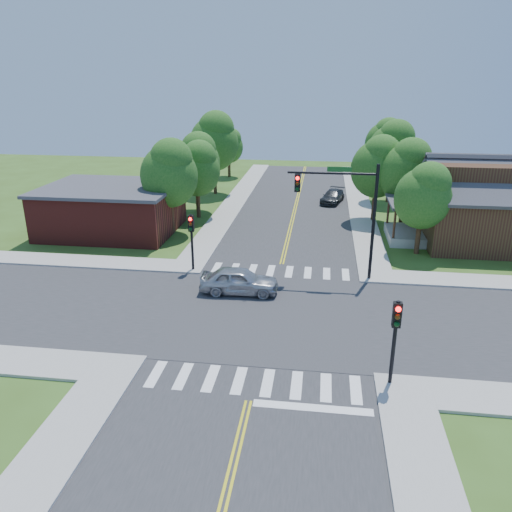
# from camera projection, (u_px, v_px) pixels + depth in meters

# --- Properties ---
(ground) EXTENTS (100.00, 100.00, 0.00)m
(ground) POSITION_uv_depth(u_px,v_px,m) (269.00, 315.00, 26.49)
(ground) COLOR #375219
(ground) RESTS_ON ground
(road_ns) EXTENTS (10.00, 90.00, 0.04)m
(road_ns) POSITION_uv_depth(u_px,v_px,m) (269.00, 315.00, 26.49)
(road_ns) COLOR #2D2D30
(road_ns) RESTS_ON ground
(road_ew) EXTENTS (90.00, 10.00, 0.04)m
(road_ew) POSITION_uv_depth(u_px,v_px,m) (269.00, 315.00, 26.48)
(road_ew) COLOR #2D2D30
(road_ew) RESTS_ON ground
(intersection_patch) EXTENTS (10.20, 10.20, 0.06)m
(intersection_patch) POSITION_uv_depth(u_px,v_px,m) (269.00, 315.00, 26.49)
(intersection_patch) COLOR #2D2D30
(intersection_patch) RESTS_ON ground
(sidewalk_ne) EXTENTS (40.00, 40.00, 0.14)m
(sidewalk_ne) POSITION_uv_depth(u_px,v_px,m) (491.00, 236.00, 39.18)
(sidewalk_ne) COLOR #9E9B93
(sidewalk_ne) RESTS_ON ground
(sidewalk_nw) EXTENTS (40.00, 40.00, 0.14)m
(sidewalk_nw) POSITION_uv_depth(u_px,v_px,m) (108.00, 221.00, 43.17)
(sidewalk_nw) COLOR #9E9B93
(sidewalk_nw) RESTS_ON ground
(crosswalk_north) EXTENTS (8.85, 2.00, 0.01)m
(crosswalk_north) POSITION_uv_depth(u_px,v_px,m) (280.00, 271.00, 32.24)
(crosswalk_north) COLOR white
(crosswalk_north) RESTS_ON ground
(crosswalk_south) EXTENTS (8.85, 2.00, 0.01)m
(crosswalk_south) POSITION_uv_depth(u_px,v_px,m) (253.00, 382.00, 20.71)
(crosswalk_south) COLOR white
(crosswalk_south) RESTS_ON ground
(centerline) EXTENTS (0.30, 90.00, 0.01)m
(centerline) POSITION_uv_depth(u_px,v_px,m) (269.00, 314.00, 26.48)
(centerline) COLOR gold
(centerline) RESTS_ON ground
(stop_bar) EXTENTS (4.60, 0.45, 0.09)m
(stop_bar) POSITION_uv_depth(u_px,v_px,m) (313.00, 409.00, 19.11)
(stop_bar) COLOR white
(stop_bar) RESTS_ON ground
(signal_mast_ne) EXTENTS (5.30, 0.42, 7.20)m
(signal_mast_ne) POSITION_uv_depth(u_px,v_px,m) (346.00, 203.00, 29.52)
(signal_mast_ne) COLOR black
(signal_mast_ne) RESTS_ON ground
(signal_pole_se) EXTENTS (0.34, 0.42, 3.80)m
(signal_pole_se) POSITION_uv_depth(u_px,v_px,m) (396.00, 328.00, 19.64)
(signal_pole_se) COLOR black
(signal_pole_se) RESTS_ON ground
(signal_pole_nw) EXTENTS (0.34, 0.42, 3.80)m
(signal_pole_nw) POSITION_uv_depth(u_px,v_px,m) (191.00, 232.00, 31.47)
(signal_pole_nw) COLOR black
(signal_pole_nw) RESTS_ON ground
(house_ne) EXTENTS (13.05, 8.80, 7.11)m
(house_ne) POSITION_uv_depth(u_px,v_px,m) (495.00, 200.00, 36.68)
(house_ne) COLOR #381B13
(house_ne) RESTS_ON ground
(building_nw) EXTENTS (10.40, 8.40, 3.73)m
(building_nw) POSITION_uv_depth(u_px,v_px,m) (112.00, 209.00, 39.91)
(building_nw) COLOR maroon
(building_nw) RESTS_ON ground
(tree_e_a) EXTENTS (3.87, 3.68, 6.58)m
(tree_e_a) POSITION_uv_depth(u_px,v_px,m) (424.00, 194.00, 34.02)
(tree_e_a) COLOR #382314
(tree_e_a) RESTS_ON ground
(tree_e_b) EXTENTS (4.34, 4.13, 7.38)m
(tree_e_b) POSITION_uv_depth(u_px,v_px,m) (407.00, 169.00, 40.03)
(tree_e_b) COLOR #382314
(tree_e_b) RESTS_ON ground
(tree_e_c) EXTENTS (4.74, 4.50, 8.05)m
(tree_e_c) POSITION_uv_depth(u_px,v_px,m) (393.00, 148.00, 47.98)
(tree_e_c) COLOR #382314
(tree_e_c) RESTS_ON ground
(tree_e_d) EXTENTS (4.43, 4.21, 7.53)m
(tree_e_d) POSITION_uv_depth(u_px,v_px,m) (386.00, 141.00, 55.81)
(tree_e_d) COLOR #382314
(tree_e_d) RESTS_ON ground
(tree_w_a) EXTENTS (4.45, 4.23, 7.56)m
(tree_w_a) POSITION_uv_depth(u_px,v_px,m) (170.00, 172.00, 38.34)
(tree_w_a) COLOR #382314
(tree_w_a) RESTS_ON ground
(tree_w_b) EXTENTS (4.30, 4.09, 7.31)m
(tree_w_b) POSITION_uv_depth(u_px,v_px,m) (197.00, 160.00, 44.72)
(tree_w_b) COLOR #382314
(tree_w_b) RESTS_ON ground
(tree_w_c) EXTENTS (5.07, 4.81, 8.61)m
(tree_w_c) POSITION_uv_depth(u_px,v_px,m) (215.00, 140.00, 51.21)
(tree_w_c) COLOR #382314
(tree_w_c) RESTS_ON ground
(tree_w_d) EXTENTS (3.49, 3.31, 5.93)m
(tree_w_d) POSITION_uv_depth(u_px,v_px,m) (229.00, 145.00, 60.49)
(tree_w_d) COLOR #382314
(tree_w_d) RESTS_ON ground
(tree_house) EXTENTS (4.36, 4.14, 7.42)m
(tree_house) POSITION_uv_depth(u_px,v_px,m) (378.00, 165.00, 41.56)
(tree_house) COLOR #382314
(tree_house) RESTS_ON ground
(tree_bldg) EXTENTS (4.02, 3.82, 6.83)m
(tree_bldg) POSITION_uv_depth(u_px,v_px,m) (198.00, 167.00, 42.87)
(tree_bldg) COLOR #382314
(tree_bldg) RESTS_ON ground
(car_silver) EXTENTS (2.11, 4.65, 1.54)m
(car_silver) POSITION_uv_depth(u_px,v_px,m) (239.00, 281.00, 28.86)
(car_silver) COLOR #B1B3B9
(car_silver) RESTS_ON ground
(car_dgrey) EXTENTS (3.77, 5.08, 1.23)m
(car_dgrey) POSITION_uv_depth(u_px,v_px,m) (332.00, 197.00, 49.14)
(car_dgrey) COLOR #292B2E
(car_dgrey) RESTS_ON ground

